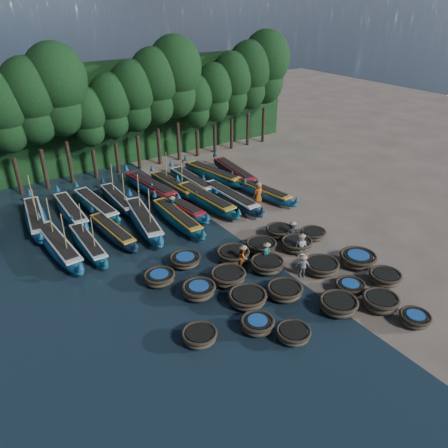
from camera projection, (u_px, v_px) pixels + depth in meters
ground at (260, 254)px, 30.24m from camera, size 120.00×120.00×0.00m
foliage_wall at (121, 113)px, 45.04m from camera, size 40.00×3.00×10.00m
coracle_3 at (380, 302)px, 24.79m from camera, size 2.17×2.17×0.83m
coracle_4 at (415, 318)px, 23.67m from camera, size 2.06×2.06×0.65m
coracle_5 at (257, 324)px, 23.18m from camera, size 1.86×1.86×0.74m
coracle_6 at (293, 334)px, 22.65m from camera, size 1.86×1.86×0.63m
coracle_7 at (338, 305)px, 24.59m from camera, size 2.56×2.56×0.80m
coracle_8 at (350, 287)px, 26.21m from camera, size 2.19×2.19×0.65m
coracle_9 at (385, 277)px, 27.00m from camera, size 2.16×2.16×0.74m
coracle_10 at (199, 336)px, 22.46m from camera, size 1.90×1.90×0.67m
coracle_11 at (247, 298)px, 25.18m from camera, size 2.73×2.73×0.75m
coracle_12 at (285, 291)px, 25.77m from camera, size 2.16×2.16×0.75m
coracle_13 at (321, 266)px, 28.04m from camera, size 2.46×2.46×0.77m
coracle_14 at (358, 259)px, 28.79m from camera, size 2.78×2.78×0.80m
coracle_15 at (199, 290)px, 25.76m from camera, size 2.28×2.28×0.81m
coracle_16 at (228, 276)px, 27.00m from camera, size 2.33×2.33×0.82m
coracle_17 at (267, 265)px, 28.24m from camera, size 2.36×2.36×0.77m
coracle_18 at (297, 244)px, 30.47m from camera, size 2.67×2.67×0.79m
coracle_19 at (313, 234)px, 31.98m from camera, size 2.31×2.31×0.63m
coracle_20 at (159, 278)px, 26.98m from camera, size 2.36×2.36×0.72m
coracle_21 at (185, 260)px, 28.81m from camera, size 2.56×2.56×0.68m
coracle_22 at (233, 255)px, 29.29m from camera, size 2.52×2.52×0.78m
coracle_23 at (261, 246)px, 30.35m from camera, size 2.24×2.24×0.74m
coracle_24 at (279, 231)px, 32.23m from camera, size 2.03×2.03×0.73m
long_boat_0 at (59, 246)px, 30.00m from camera, size 1.95×8.80×3.74m
long_boat_1 at (88, 244)px, 30.40m from camera, size 1.41×7.52×3.19m
long_boat_2 at (113, 231)px, 32.03m from camera, size 1.90×7.43×1.31m
long_boat_3 at (144, 220)px, 33.37m from camera, size 3.03×8.98×3.87m
long_boat_4 at (177, 218)px, 33.84m from camera, size 1.57×8.36×1.47m
long_boat_5 at (178, 206)px, 35.73m from camera, size 2.34×8.13×1.44m
long_boat_6 at (206, 200)px, 36.63m from camera, size 2.23×9.01×1.59m
long_boat_7 at (230, 198)px, 37.03m from camera, size 1.79×8.82×1.55m
long_boat_8 at (262, 192)px, 38.30m from camera, size 2.55×8.01×1.42m
long_boat_9 at (36, 218)px, 33.69m from camera, size 2.62×8.63×3.69m
long_boat_10 at (71, 211)px, 34.83m from camera, size 1.66×8.38×1.48m
long_boat_11 at (96, 205)px, 35.73m from camera, size 2.12×8.60×1.52m
long_boat_12 at (118, 200)px, 36.81m from camera, size 1.56×7.92×3.37m
long_boat_13 at (151, 187)px, 39.04m from camera, size 2.58×8.95×1.58m
long_boat_14 at (173, 185)px, 39.53m from camera, size 1.89×7.92×3.37m
long_boat_15 at (192, 181)px, 40.33m from camera, size 1.62×8.37×1.47m
long_boat_16 at (213, 174)px, 41.84m from camera, size 2.96×8.62×1.54m
long_boat_17 at (234, 172)px, 42.27m from camera, size 2.51×8.82×1.56m
fisherman_0 at (301, 245)px, 29.61m from camera, size 0.95×0.87×1.83m
fisherman_1 at (267, 252)px, 28.76m from camera, size 0.60×0.52×1.71m
fisherman_2 at (243, 256)px, 28.35m from camera, size 0.95×0.98×1.78m
fisherman_3 at (292, 231)px, 31.37m from camera, size 1.08×0.75×1.73m
fisherman_4 at (303, 265)px, 27.43m from camera, size 0.94×0.82×1.72m
fisherman_5 at (173, 205)px, 35.28m from camera, size 0.56×1.43×1.70m
fisherman_6 at (259, 192)px, 37.16m from camera, size 0.88×0.58×1.99m
tree_2 at (3, 112)px, 35.74m from camera, size 4.51×4.51×10.63m
tree_3 at (30, 100)px, 36.56m from camera, size 4.92×4.92×11.60m
tree_4 at (57, 89)px, 37.38m from camera, size 5.34×5.34×12.58m
tree_5 at (88, 117)px, 39.80m from camera, size 3.68×3.68×8.68m
tree_6 at (111, 106)px, 40.62m from camera, size 4.09×4.09×9.65m
tree_7 at (133, 96)px, 41.44m from camera, size 4.51×4.51×10.63m
tree_8 at (155, 86)px, 42.26m from camera, size 4.92×4.92×11.60m
tree_9 at (175, 76)px, 43.09m from camera, size 5.34×5.34×12.58m
tree_10 at (196, 101)px, 45.50m from camera, size 3.68×3.68×8.68m
tree_11 at (214, 92)px, 46.32m from camera, size 4.09×4.09×9.65m
tree_12 at (232, 83)px, 47.14m from camera, size 4.51×4.51×10.63m
tree_13 at (249, 75)px, 47.97m from camera, size 4.92×4.92×11.60m
tree_14 at (266, 66)px, 48.79m from camera, size 5.34×5.34×12.58m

